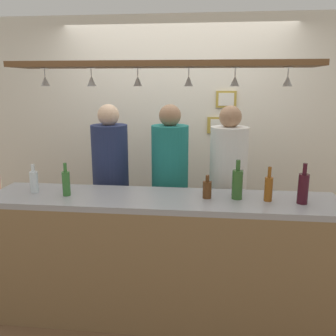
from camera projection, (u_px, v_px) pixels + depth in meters
ground_plane at (167, 291)px, 3.32m from camera, size 8.00×8.00×0.00m
back_wall at (178, 135)px, 4.08m from camera, size 4.40×0.06×2.60m
bar_counter at (159, 246)px, 2.67m from camera, size 2.70×0.55×1.03m
overhead_glass_rack at (162, 64)px, 2.56m from camera, size 2.20×0.36×0.04m
hanging_wineglass_far_left at (45, 80)px, 2.70m from camera, size 0.07×0.07×0.13m
hanging_wineglass_left at (92, 80)px, 2.63m from camera, size 0.07×0.07×0.13m
hanging_wineglass_center_left at (138, 80)px, 2.66m from camera, size 0.07×0.07×0.13m
hanging_wineglass_center at (189, 80)px, 2.63m from camera, size 0.07×0.07×0.13m
hanging_wineglass_center_right at (235, 80)px, 2.58m from camera, size 0.07×0.07×0.13m
hanging_wineglass_right at (288, 80)px, 2.53m from camera, size 0.07×0.07×0.13m
person_left_navy_shirt at (111, 176)px, 3.40m from camera, size 0.34×0.34×1.70m
person_middle_teal_shirt at (170, 177)px, 3.33m from camera, size 0.34×0.34×1.70m
person_right_white_patterned_shirt at (228, 179)px, 3.28m from camera, size 0.34×0.34×1.69m
bottle_beer_green_import at (66, 183)px, 2.76m from camera, size 0.06×0.06×0.26m
bottle_soda_clear at (34, 181)px, 2.85m from camera, size 0.06×0.06×0.23m
bottle_beer_amber_tall at (269, 188)px, 2.64m from camera, size 0.06×0.06×0.26m
bottle_champagne_green at (237, 184)px, 2.68m from camera, size 0.08×0.08×0.30m
bottle_wine_dark_red at (303, 188)px, 2.57m from camera, size 0.08×0.08×0.30m
bottle_beer_brown_stubby at (207, 189)px, 2.71m from camera, size 0.07×0.07×0.18m
picture_frame_upper_small at (226, 99)px, 3.89m from camera, size 0.22×0.02×0.18m
picture_frame_lower_pair at (221, 125)px, 3.96m from camera, size 0.30×0.02×0.18m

